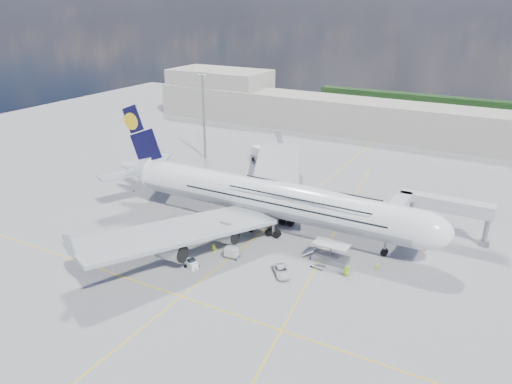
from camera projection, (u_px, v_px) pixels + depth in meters
The scene contains 31 objects.
ground at pixel (244, 247), 97.57m from camera, with size 300.00×300.00×0.00m, color gray.
taxi_line_main at pixel (244, 247), 97.57m from camera, with size 0.25×220.00×0.01m, color yellow.
taxi_line_cross at pixel (181, 297), 81.29m from camera, with size 120.00×0.25×0.01m, color yellow.
taxi_line_diag at pixel (329, 242), 99.36m from camera, with size 0.25×100.00×0.01m, color yellow.
airliner at pixel (269, 198), 103.10m from camera, with size 77.26×79.15×23.71m.
jet_bridge at pixel (427, 207), 98.60m from camera, with size 18.80×12.10×8.50m.
cargo_loader at pixel (330, 255), 91.85m from camera, with size 8.53×3.20×3.67m.
light_mast at pixel (204, 115), 147.53m from camera, with size 3.00×0.70×25.50m.
terminal at pixel (382, 120), 172.70m from camera, with size 180.00×16.00×12.00m, color #B2AD9E.
hangar at pixel (220, 92), 207.42m from camera, with size 40.00×22.00×18.00m, color #B2AD9E.
dolly_row_a at pixel (105, 238), 100.43m from camera, with size 3.58×2.65×0.47m.
dolly_row_b at pixel (138, 241), 99.16m from camera, with size 3.39×2.49×0.44m.
dolly_row_c at pixel (229, 238), 100.34m from camera, with size 3.48×2.04×0.49m.
dolly_back at pixel (159, 239), 98.20m from camera, with size 3.26×2.02×1.95m.
dolly_nose_far at pixel (318, 266), 89.97m from camera, with size 2.76×1.66×0.39m.
dolly_nose_near at pixel (231, 252), 93.14m from camera, with size 3.30×1.92×2.02m.
baggage_tug at pixel (192, 264), 89.72m from camera, with size 3.08×2.32×1.75m.
catering_truck_inner at pixel (271, 174), 131.40m from camera, with size 7.36×2.97×4.38m.
catering_truck_outer at pixel (262, 155), 147.01m from camera, with size 8.11×5.12×4.50m.
service_van at pixel (281, 271), 87.47m from camera, with size 2.44×5.30×1.47m, color silver.
crew_nose at pixel (378, 266), 88.91m from camera, with size 0.57×0.38×1.57m, color #CEF419.
crew_loader at pixel (346, 272), 86.65m from camera, with size 0.94×0.73×1.94m, color #B3F119.
crew_wing at pixel (176, 242), 97.63m from camera, with size 1.05×0.44×1.79m, color #CAEA18.
crew_van at pixel (348, 270), 87.41m from camera, with size 0.86×0.56×1.77m, color #A2E918.
crew_tug at pixel (214, 249), 94.94m from camera, with size 1.15×0.66×1.78m, color #CBF319.
cone_nose at pixel (425, 250), 95.78m from camera, with size 0.42×0.42×0.54m.
cone_wing_left_inner at pixel (264, 201), 118.55m from camera, with size 0.49×0.49×0.62m.
cone_wing_left_outer at pixel (259, 171), 139.34m from camera, with size 0.49×0.49×0.63m.
cone_wing_right_inner at pixel (219, 234), 102.04m from camera, with size 0.49×0.49×0.63m.
cone_wing_right_outer at pixel (163, 254), 94.11m from camera, with size 0.39×0.39×0.50m.
cone_tail at pixel (134, 190), 125.36m from camera, with size 0.49×0.49×0.62m.
Camera 1 is at (44.48, -74.81, 45.46)m, focal length 35.00 mm.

